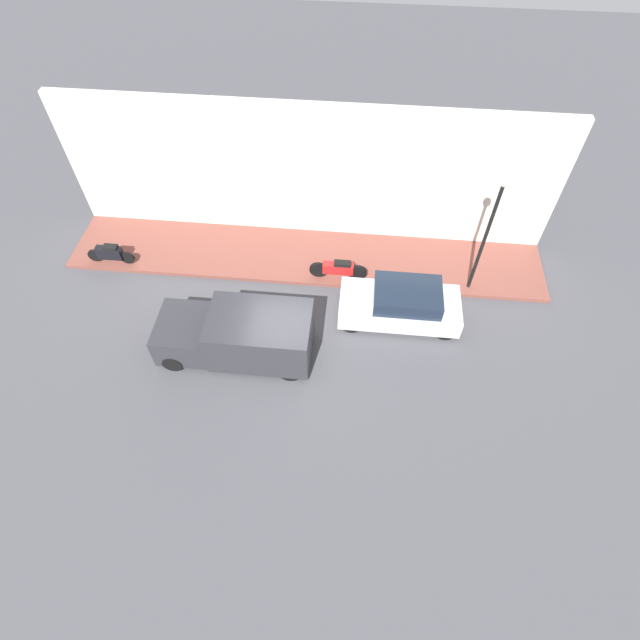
# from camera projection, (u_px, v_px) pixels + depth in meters

# --- Properties ---
(ground_plane) EXTENTS (60.00, 60.00, 0.00)m
(ground_plane) POSITION_uv_depth(u_px,v_px,m) (289.00, 355.00, 16.39)
(ground_plane) COLOR #47474C
(sidewalk) EXTENTS (2.86, 17.85, 0.14)m
(sidewalk) POSITION_uv_depth(u_px,v_px,m) (305.00, 256.00, 19.14)
(sidewalk) COLOR brown
(sidewalk) RESTS_ON ground_plane
(building_facade) EXTENTS (0.30, 17.85, 5.38)m
(building_facade) POSITION_uv_depth(u_px,v_px,m) (309.00, 174.00, 18.05)
(building_facade) COLOR silver
(building_facade) RESTS_ON ground_plane
(parked_car) EXTENTS (1.80, 4.07, 1.41)m
(parked_car) POSITION_uv_depth(u_px,v_px,m) (401.00, 304.00, 16.87)
(parked_car) COLOR silver
(parked_car) RESTS_ON ground_plane
(delivery_van) EXTENTS (2.02, 4.90, 1.78)m
(delivery_van) POSITION_uv_depth(u_px,v_px,m) (238.00, 335.00, 15.78)
(delivery_van) COLOR #2D2D33
(delivery_van) RESTS_ON ground_plane
(motorcycle_black) EXTENTS (0.30, 1.77, 0.82)m
(motorcycle_black) POSITION_uv_depth(u_px,v_px,m) (110.00, 253.00, 18.52)
(motorcycle_black) COLOR black
(motorcycle_black) RESTS_ON sidewalk
(motorcycle_red) EXTENTS (0.30, 2.09, 0.79)m
(motorcycle_red) POSITION_uv_depth(u_px,v_px,m) (338.00, 269.00, 18.01)
(motorcycle_red) COLOR #B21E1E
(motorcycle_red) RESTS_ON sidewalk
(streetlamp) EXTENTS (0.30, 0.30, 4.66)m
(streetlamp) POSITION_uv_depth(u_px,v_px,m) (489.00, 225.00, 15.82)
(streetlamp) COLOR black
(streetlamp) RESTS_ON sidewalk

